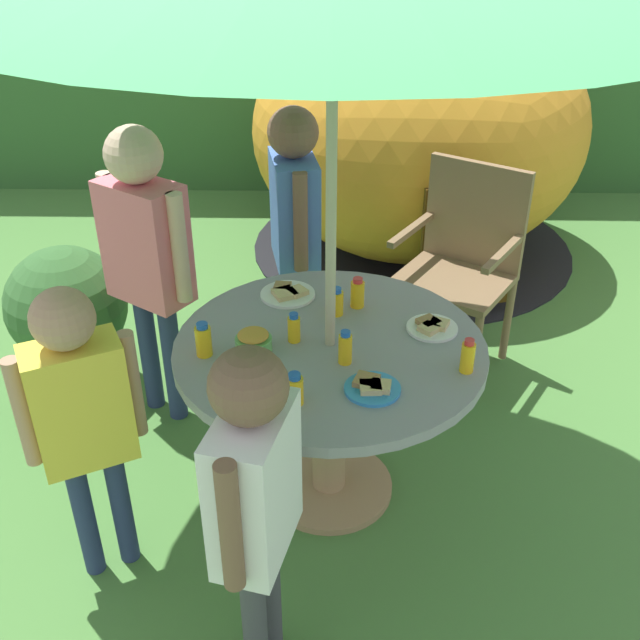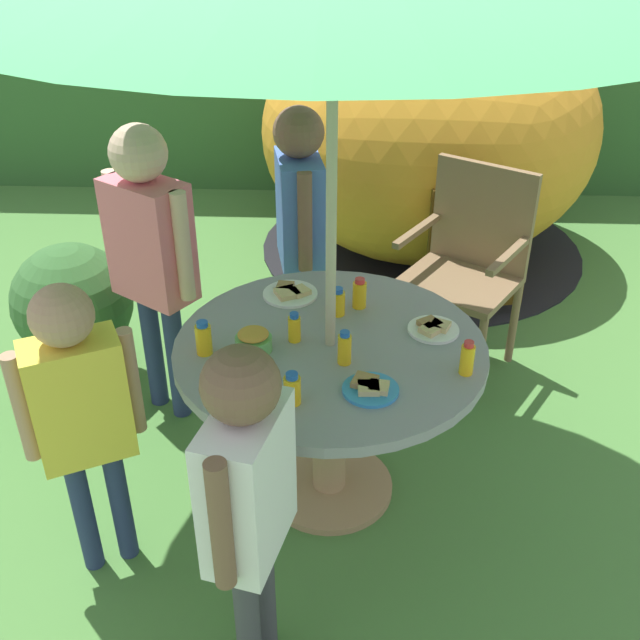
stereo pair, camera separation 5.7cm
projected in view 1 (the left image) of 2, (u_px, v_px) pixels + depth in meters
The scene contains 23 objects.
ground_plane at pixel (329, 490), 3.07m from camera, with size 10.00×10.00×0.02m, color #477A38.
hedge_backdrop at pixel (334, 58), 5.63m from camera, with size 9.00×0.70×1.85m, color #33602D.
garden_table at pixel (330, 378), 2.77m from camera, with size 1.13×1.13×0.71m.
wooden_chair at pixel (463, 256), 3.60m from camera, with size 0.66×0.65×1.00m.
dome_tent at pixel (419, 131), 4.58m from camera, with size 2.51×2.51×1.58m.
potted_plant at pixel (68, 314), 3.45m from camera, with size 0.55×0.55×0.73m.
child_in_blue_shirt at pixel (295, 211), 3.38m from camera, with size 0.25×0.44×1.32m.
child_in_pink_shirt at pixel (145, 243), 3.05m from camera, with size 0.40×0.35×1.35m.
child_in_yellow_shirt at pixel (80, 404), 2.36m from camera, with size 0.36×0.28×1.14m.
child_in_white_shirt at pixel (254, 486), 1.99m from camera, with size 0.24×0.40×1.20m.
snack_bowl at pixel (253, 341), 2.63m from camera, with size 0.13×0.13×0.08m.
plate_near_right at pixel (432, 327), 2.76m from camera, with size 0.19×0.19×0.03m.
plate_near_left at pixel (372, 387), 2.45m from camera, with size 0.19×0.19×0.03m.
plate_mid_left at pixel (288, 293), 2.98m from camera, with size 0.22×0.22×0.03m.
juice_bottle_far_left at pixel (345, 348), 2.56m from camera, with size 0.05×0.05×0.13m.
juice_bottle_far_right at pixel (357, 293), 2.89m from camera, with size 0.05×0.05×0.12m.
juice_bottle_center_front at pixel (294, 328), 2.68m from camera, with size 0.05×0.05×0.11m.
juice_bottle_center_back at pixel (468, 356), 2.51m from camera, with size 0.05×0.05×0.13m.
juice_bottle_mid_right at pixel (295, 390), 2.37m from camera, with size 0.06×0.06×0.11m.
juice_bottle_front_edge at pixel (336, 302), 2.84m from camera, with size 0.06×0.06×0.11m.
juice_bottle_back_edge at pixel (203, 340), 2.60m from camera, with size 0.06×0.06×0.13m.
cup_near at pixel (262, 383), 2.43m from camera, with size 0.06×0.06×0.07m, color #4C99D8.
cup_far at pixel (250, 402), 2.34m from camera, with size 0.06×0.06×0.07m, color #4C99D8.
Camera 1 is at (0.01, -2.25, 2.19)m, focal length 41.94 mm.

